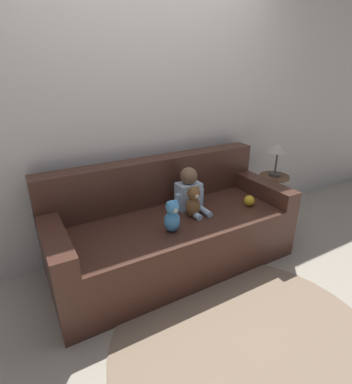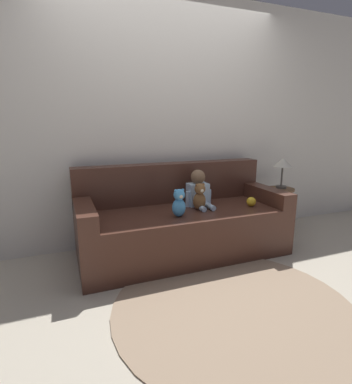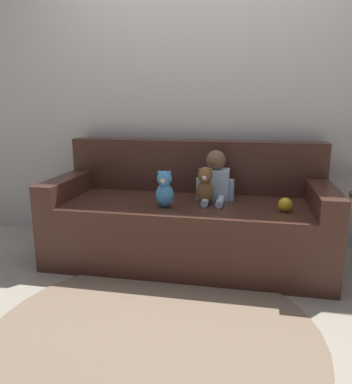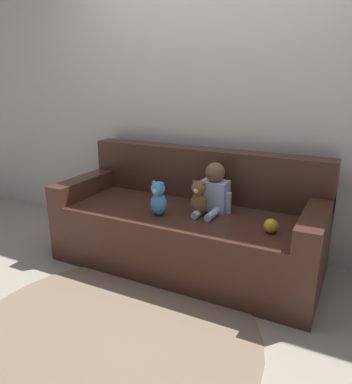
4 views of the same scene
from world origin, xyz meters
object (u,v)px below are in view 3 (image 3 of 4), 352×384
object	(u,v)px
teddy_bear_brown	(205,186)
toy_ball	(285,205)
plush_toy_side	(165,189)
couch	(189,219)
person_baby	(215,179)

from	to	relation	value
teddy_bear_brown	toy_ball	bearing A→B (deg)	-7.79
plush_toy_side	teddy_bear_brown	bearing A→B (deg)	25.20
couch	teddy_bear_brown	size ratio (longest dim) A/B	7.68
plush_toy_side	toy_ball	world-z (taller)	plush_toy_side
person_baby	toy_ball	xyz separation A→B (m)	(0.49, -0.22, -0.11)
couch	plush_toy_side	world-z (taller)	couch
couch	teddy_bear_brown	distance (m)	0.34
toy_ball	plush_toy_side	bearing A→B (deg)	-176.48
couch	person_baby	size ratio (longest dim) A/B	5.53
teddy_bear_brown	toy_ball	distance (m)	0.56
plush_toy_side	toy_ball	xyz separation A→B (m)	(0.81, 0.05, -0.08)
person_baby	teddy_bear_brown	world-z (taller)	person_baby
teddy_bear_brown	plush_toy_side	bearing A→B (deg)	-154.80
teddy_bear_brown	toy_ball	world-z (taller)	teddy_bear_brown
plush_toy_side	couch	bearing A→B (deg)	63.00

